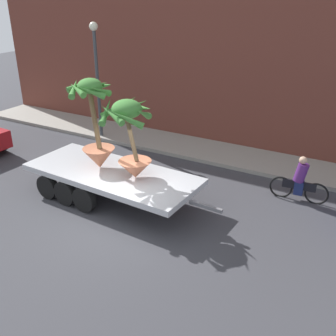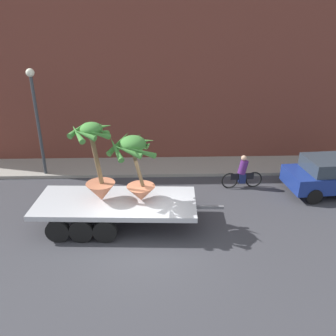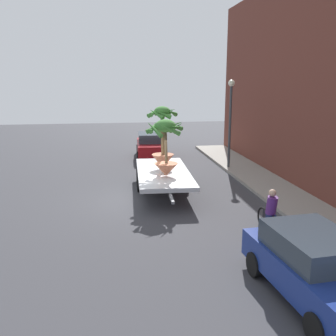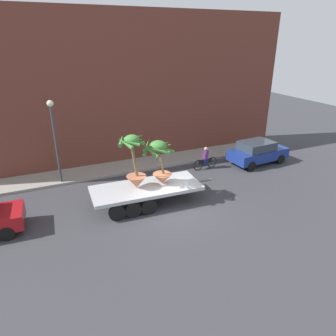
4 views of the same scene
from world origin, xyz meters
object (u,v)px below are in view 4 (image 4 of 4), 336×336
object	(u,v)px
flatbed_trailer	(142,191)
parked_car	(257,152)
potted_palm_middle	(134,165)
potted_palm_rear	(160,161)
cyclist	(205,159)
street_lamp	(54,132)

from	to	relation	value
flatbed_trailer	parked_car	bearing A→B (deg)	13.64
potted_palm_middle	potted_palm_rear	bearing A→B (deg)	-2.32
potted_palm_middle	cyclist	world-z (taller)	potted_palm_middle
flatbed_trailer	potted_palm_rear	world-z (taller)	potted_palm_rear
potted_palm_rear	street_lamp	distance (m)	6.36
potted_palm_middle	cyclist	xyz separation A→B (m)	(5.76, 2.79, -1.59)
cyclist	street_lamp	size ratio (longest dim) A/B	0.38
potted_palm_rear	street_lamp	size ratio (longest dim) A/B	0.49
cyclist	street_lamp	bearing A→B (deg)	170.96
potted_palm_rear	cyclist	size ratio (longest dim) A/B	1.30
flatbed_trailer	parked_car	distance (m)	9.50
parked_car	flatbed_trailer	bearing A→B (deg)	-166.36
potted_palm_rear	cyclist	distance (m)	5.51
cyclist	flatbed_trailer	bearing A→B (deg)	-152.52
potted_palm_rear	street_lamp	xyz separation A→B (m)	(-4.60, 4.28, 0.95)
potted_palm_rear	parked_car	size ratio (longest dim) A/B	0.57
parked_car	cyclist	bearing A→B (deg)	171.00
parked_car	potted_palm_rear	bearing A→B (deg)	-164.68
flatbed_trailer	parked_car	size ratio (longest dim) A/B	1.59
cyclist	parked_car	distance (m)	3.83
potted_palm_rear	parked_car	distance (m)	8.64
potted_palm_middle	parked_car	bearing A→B (deg)	12.96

